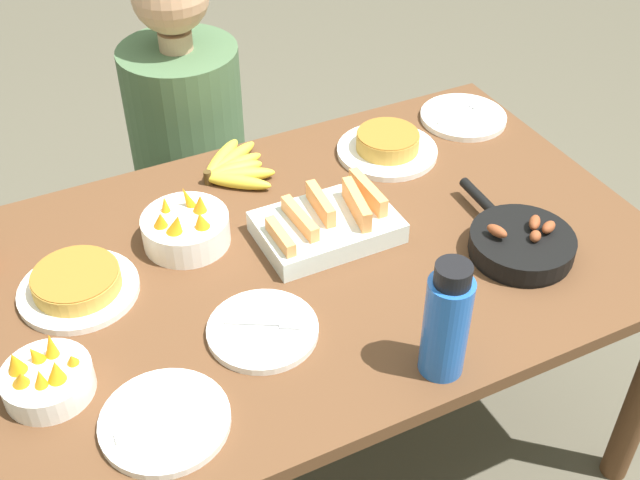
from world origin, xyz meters
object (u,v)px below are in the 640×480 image
object	(u,v)px
banana_bunch	(232,168)
empty_plate_far_left	(463,117)
frittata_plate_side	(387,146)
skillet	(520,243)
empty_plate_near_front	(165,421)
empty_plate_far_right	(263,330)
fruit_bowl_citrus	(186,228)
person_figure	(192,176)
water_bottle	(446,322)
fruit_bowl_mango	(46,378)
melon_tray	(328,224)
frittata_plate_center	(77,284)

from	to	relation	value
banana_bunch	empty_plate_far_left	xyz separation A→B (m)	(0.67, -0.04, -0.01)
banana_bunch	frittata_plate_side	size ratio (longest dim) A/B	0.96
skillet	empty_plate_near_front	bearing A→B (deg)	99.47
banana_bunch	empty_plate_far_right	world-z (taller)	banana_bunch
fruit_bowl_citrus	person_figure	world-z (taller)	person_figure
banana_bunch	frittata_plate_side	xyz separation A→B (m)	(0.39, -0.09, 0.01)
water_bottle	banana_bunch	bearing A→B (deg)	98.88
fruit_bowl_mango	empty_plate_far_left	bearing A→B (deg)	20.62
empty_plate_far_right	person_figure	size ratio (longest dim) A/B	0.19
skillet	frittata_plate_side	xyz separation A→B (m)	(-0.06, 0.47, -0.00)
melon_tray	skillet	size ratio (longest dim) A/B	0.86
water_bottle	fruit_bowl_citrus	bearing A→B (deg)	118.59
frittata_plate_side	fruit_bowl_mango	world-z (taller)	fruit_bowl_mango
skillet	empty_plate_far_right	bearing A→B (deg)	90.16
empty_plate_near_front	empty_plate_far_left	distance (m)	1.23
fruit_bowl_citrus	water_bottle	distance (m)	0.65
fruit_bowl_mango	person_figure	distance (m)	1.09
empty_plate_far_right	water_bottle	bearing A→B (deg)	-40.74
empty_plate_far_left	melon_tray	bearing A→B (deg)	-153.17
banana_bunch	frittata_plate_side	distance (m)	0.40
water_bottle	skillet	bearing A→B (deg)	31.08
banana_bunch	person_figure	size ratio (longest dim) A/B	0.22
empty_plate_far_right	person_figure	world-z (taller)	person_figure
banana_bunch	fruit_bowl_citrus	distance (m)	0.28
melon_tray	fruit_bowl_mango	size ratio (longest dim) A/B	1.85
banana_bunch	empty_plate_far_right	size ratio (longest dim) A/B	1.13
frittata_plate_center	fruit_bowl_mango	bearing A→B (deg)	-114.95
frittata_plate_center	empty_plate_far_right	bearing A→B (deg)	-42.77
empty_plate_near_front	person_figure	size ratio (longest dim) A/B	0.20
empty_plate_far_right	person_figure	bearing A→B (deg)	80.77
frittata_plate_side	water_bottle	bearing A→B (deg)	-112.06
frittata_plate_side	fruit_bowl_mango	xyz separation A→B (m)	(-0.95, -0.41, 0.01)
frittata_plate_center	fruit_bowl_citrus	bearing A→B (deg)	12.79
melon_tray	frittata_plate_center	bearing A→B (deg)	173.77
empty_plate_far_left	empty_plate_far_right	world-z (taller)	same
frittata_plate_center	melon_tray	bearing A→B (deg)	-6.23
empty_plate_near_front	water_bottle	size ratio (longest dim) A/B	0.91
fruit_bowl_mango	person_figure	size ratio (longest dim) A/B	0.15
empty_plate_far_right	banana_bunch	bearing A→B (deg)	74.71
frittata_plate_center	frittata_plate_side	world-z (taller)	frittata_plate_side
water_bottle	fruit_bowl_mango	bearing A→B (deg)	158.26
melon_tray	person_figure	distance (m)	0.77
melon_tray	fruit_bowl_citrus	distance (m)	0.32
banana_bunch	fruit_bowl_mango	bearing A→B (deg)	-138.14
skillet	frittata_plate_center	distance (m)	0.95
melon_tray	banana_bunch	bearing A→B (deg)	108.27
skillet	frittata_plate_center	world-z (taller)	skillet
fruit_bowl_citrus	banana_bunch	bearing A→B (deg)	47.19
empty_plate_far_left	fruit_bowl_mango	world-z (taller)	fruit_bowl_mango
empty_plate_far_right	skillet	bearing A→B (deg)	-2.50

